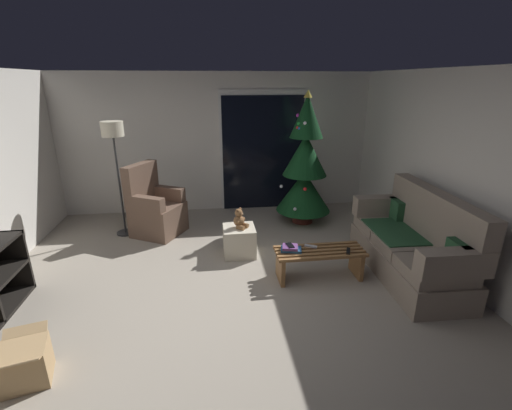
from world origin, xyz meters
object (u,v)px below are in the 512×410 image
at_px(cardboard_box_open_near_shelf, 25,364).
at_px(remote_silver, 311,246).
at_px(teddy_bear_chestnut, 240,220).
at_px(christmas_tree, 305,167).
at_px(floor_lamp, 114,140).
at_px(coffee_table, 319,259).
at_px(armchair, 155,210).
at_px(cell_phone, 290,245).
at_px(ottoman, 239,241).
at_px(book_stack, 291,248).
at_px(couch, 413,245).
at_px(remote_black, 348,251).

bearing_deg(cardboard_box_open_near_shelf, remote_silver, 26.11).
bearing_deg(cardboard_box_open_near_shelf, teddy_bear_chestnut, 46.28).
height_order(christmas_tree, teddy_bear_chestnut, christmas_tree).
distance_m(remote_silver, teddy_bear_chestnut, 1.08).
height_order(christmas_tree, floor_lamp, christmas_tree).
distance_m(coffee_table, armchair, 2.77).
xyz_separation_m(cell_phone, floor_lamp, (-2.33, 1.70, 1.06)).
xyz_separation_m(cell_phone, cardboard_box_open_near_shelf, (-2.49, -1.30, -0.28)).
relative_size(armchair, floor_lamp, 0.63).
bearing_deg(ottoman, cell_phone, -52.48).
relative_size(book_stack, armchair, 0.25).
distance_m(remote_silver, armchair, 2.64).
xyz_separation_m(couch, armchair, (-3.38, 1.75, 0.00)).
bearing_deg(floor_lamp, christmas_tree, 2.27).
relative_size(remote_black, floor_lamp, 0.09).
relative_size(couch, remote_silver, 12.60).
xyz_separation_m(book_stack, teddy_bear_chestnut, (-0.56, 0.73, 0.12)).
xyz_separation_m(remote_black, book_stack, (-0.69, 0.12, 0.02)).
bearing_deg(ottoman, christmas_tree, 42.02).
xyz_separation_m(coffee_table, armchair, (-2.19, 1.69, 0.15)).
height_order(floor_lamp, ottoman, floor_lamp).
bearing_deg(floor_lamp, book_stack, -36.22).
height_order(couch, book_stack, couch).
bearing_deg(coffee_table, remote_silver, 134.90).
height_order(cell_phone, ottoman, cell_phone).
bearing_deg(cardboard_box_open_near_shelf, remote_black, 20.18).
height_order(couch, coffee_table, couch).
xyz_separation_m(coffee_table, floor_lamp, (-2.69, 1.74, 1.25)).
bearing_deg(remote_silver, book_stack, -48.54).
bearing_deg(remote_black, teddy_bear_chestnut, -11.27).
bearing_deg(ottoman, cardboard_box_open_near_shelf, -133.51).
bearing_deg(armchair, christmas_tree, 3.83).
height_order(book_stack, cell_phone, cell_phone).
xyz_separation_m(coffee_table, cell_phone, (-0.37, 0.04, 0.19)).
xyz_separation_m(cell_phone, ottoman, (-0.56, 0.73, -0.25)).
relative_size(christmas_tree, cardboard_box_open_near_shelf, 3.88).
relative_size(coffee_table, cell_phone, 7.64).
xyz_separation_m(remote_black, floor_lamp, (-3.02, 1.83, 1.11)).
height_order(remote_black, cell_phone, cell_phone).
xyz_separation_m(christmas_tree, armchair, (-2.47, -0.17, -0.57)).
bearing_deg(teddy_bear_chestnut, armchair, 143.85).
xyz_separation_m(couch, cell_phone, (-1.55, 0.10, 0.05)).
xyz_separation_m(book_stack, armchair, (-1.83, 1.66, -0.01)).
height_order(remote_silver, cardboard_box_open_near_shelf, remote_silver).
distance_m(couch, christmas_tree, 2.20).
relative_size(coffee_table, teddy_bear_chestnut, 3.86).
relative_size(book_stack, floor_lamp, 0.16).
bearing_deg(cell_phone, cardboard_box_open_near_shelf, -160.48).
bearing_deg(christmas_tree, cell_phone, -109.59).
xyz_separation_m(remote_silver, book_stack, (-0.27, -0.06, 0.02)).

